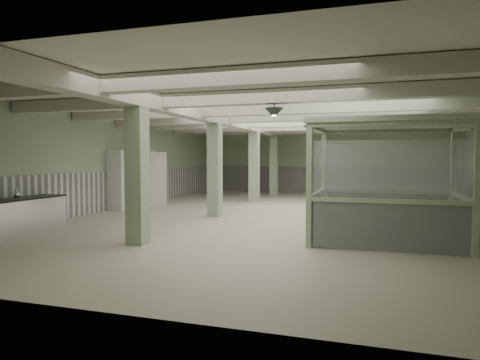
% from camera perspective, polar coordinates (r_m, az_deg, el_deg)
% --- Properties ---
extents(floor, '(20.00, 20.00, 0.00)m').
position_cam_1_polar(floor, '(15.07, 6.96, -4.71)').
color(floor, beige).
rests_on(floor, ground).
extents(ceiling, '(14.00, 20.00, 0.02)m').
position_cam_1_polar(ceiling, '(15.02, 7.04, 9.03)').
color(ceiling, white).
rests_on(ceiling, wall_back).
extents(wall_back, '(14.00, 0.02, 3.60)m').
position_cam_1_polar(wall_back, '(24.84, 11.25, 2.44)').
color(wall_back, '#9EB490').
rests_on(wall_back, floor).
extents(wall_front, '(14.00, 0.02, 3.60)m').
position_cam_1_polar(wall_front, '(5.43, -12.79, 0.63)').
color(wall_front, '#9EB490').
rests_on(wall_front, floor).
extents(wall_left, '(0.02, 20.00, 3.60)m').
position_cam_1_polar(wall_left, '(17.62, -16.00, 2.18)').
color(wall_left, '#9EB490').
rests_on(wall_left, floor).
extents(wainscot_left, '(0.05, 19.90, 1.50)m').
position_cam_1_polar(wainscot_left, '(17.65, -15.88, -1.23)').
color(wainscot_left, white).
rests_on(wainscot_left, floor).
extents(wainscot_back, '(13.90, 0.05, 1.50)m').
position_cam_1_polar(wainscot_back, '(24.84, 11.22, 0.02)').
color(wainscot_back, white).
rests_on(wainscot_back, floor).
extents(girder, '(0.45, 19.90, 0.40)m').
position_cam_1_polar(girder, '(15.65, -2.08, 7.99)').
color(girder, beige).
rests_on(girder, ceiling).
extents(beam_a, '(13.90, 0.35, 0.32)m').
position_cam_1_polar(beam_a, '(7.82, -3.37, 13.33)').
color(beam_a, beige).
rests_on(beam_a, ceiling).
extents(beam_b, '(13.90, 0.35, 0.32)m').
position_cam_1_polar(beam_b, '(10.16, 1.77, 10.93)').
color(beam_b, beige).
rests_on(beam_b, ceiling).
extents(beam_c, '(13.90, 0.35, 0.32)m').
position_cam_1_polar(beam_c, '(12.57, 4.92, 9.40)').
color(beam_c, beige).
rests_on(beam_c, ceiling).
extents(beam_d, '(13.90, 0.35, 0.32)m').
position_cam_1_polar(beam_d, '(15.00, 7.04, 8.34)').
color(beam_d, beige).
rests_on(beam_d, ceiling).
extents(beam_e, '(13.90, 0.35, 0.32)m').
position_cam_1_polar(beam_e, '(17.46, 8.56, 7.58)').
color(beam_e, beige).
rests_on(beam_e, ceiling).
extents(beam_f, '(13.90, 0.35, 0.32)m').
position_cam_1_polar(beam_f, '(19.92, 9.70, 7.00)').
color(beam_f, beige).
rests_on(beam_f, ceiling).
extents(beam_g, '(13.90, 0.35, 0.32)m').
position_cam_1_polar(beam_g, '(22.40, 10.58, 6.54)').
color(beam_g, beige).
rests_on(beam_g, ceiling).
extents(column_a, '(0.42, 0.42, 3.60)m').
position_cam_1_polar(column_a, '(10.15, -13.56, 1.69)').
color(column_a, '#9AAF8D').
rests_on(column_a, floor).
extents(column_b, '(0.42, 0.42, 3.60)m').
position_cam_1_polar(column_b, '(14.66, -3.39, 2.15)').
color(column_b, '#9AAF8D').
rests_on(column_b, floor).
extents(column_c, '(0.42, 0.42, 3.60)m').
position_cam_1_polar(column_c, '(19.41, 1.91, 2.36)').
color(column_c, '#9AAF8D').
rests_on(column_c, floor).
extents(column_d, '(0.42, 0.42, 3.60)m').
position_cam_1_polar(column_d, '(23.28, 4.57, 2.46)').
color(column_d, '#9AAF8D').
rests_on(column_d, floor).
extents(pendant_front, '(0.44, 0.44, 0.22)m').
position_cam_1_polar(pendant_front, '(9.99, 4.56, 8.92)').
color(pendant_front, '#2B392D').
rests_on(pendant_front, ceiling).
extents(pendant_mid, '(0.44, 0.44, 0.22)m').
position_cam_1_polar(pendant_mid, '(15.38, 9.22, 6.81)').
color(pendant_mid, '#2B392D').
rests_on(pendant_mid, ceiling).
extents(pendant_back, '(0.44, 0.44, 0.22)m').
position_cam_1_polar(pendant_back, '(20.33, 11.28, 5.85)').
color(pendant_back, '#2B392D').
rests_on(pendant_back, ceiling).
extents(pitcher_near, '(0.18, 0.21, 0.26)m').
position_cam_1_polar(pitcher_near, '(13.13, -27.64, -1.65)').
color(pitcher_near, silver).
rests_on(pitcher_near, prep_counter).
extents(walkin_cooler, '(1.23, 2.61, 2.39)m').
position_cam_1_polar(walkin_cooler, '(17.86, -14.07, 0.28)').
color(walkin_cooler, white).
rests_on(walkin_cooler, floor).
extents(guard_booth, '(3.59, 3.04, 2.90)m').
position_cam_1_polar(guard_booth, '(10.91, 19.03, 2.35)').
color(guard_booth, '#A9BE98').
rests_on(guard_booth, floor).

